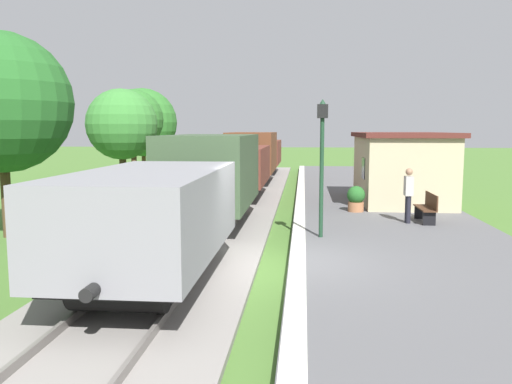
% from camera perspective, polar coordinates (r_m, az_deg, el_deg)
% --- Properties ---
extents(ground_plane, '(160.00, 160.00, 0.00)m').
position_cam_1_polar(ground_plane, '(11.72, 2.62, -8.71)').
color(ground_plane, '#47702D').
extents(platform_slab, '(6.00, 60.00, 0.25)m').
position_cam_1_polar(platform_slab, '(11.98, 18.26, -8.09)').
color(platform_slab, '#565659').
rests_on(platform_slab, ground).
extents(platform_edge_stripe, '(0.36, 60.00, 0.01)m').
position_cam_1_polar(platform_edge_stripe, '(11.64, 4.62, -7.54)').
color(platform_edge_stripe, silver).
rests_on(platform_edge_stripe, platform_slab).
extents(track_ballast, '(3.80, 60.00, 0.12)m').
position_cam_1_polar(track_ballast, '(12.04, -8.97, -8.06)').
color(track_ballast, gray).
rests_on(track_ballast, ground).
extents(rail_near, '(0.07, 60.00, 0.14)m').
position_cam_1_polar(rail_near, '(11.86, -5.58, -7.60)').
color(rail_near, slate).
rests_on(rail_near, track_ballast).
extents(rail_far, '(0.07, 60.00, 0.14)m').
position_cam_1_polar(rail_far, '(12.20, -12.29, -7.30)').
color(rail_far, slate).
rests_on(rail_far, track_ballast).
extents(freight_train, '(2.50, 32.60, 2.72)m').
position_cam_1_polar(freight_train, '(23.02, -2.02, 2.87)').
color(freight_train, gray).
rests_on(freight_train, rail_near).
extents(station_hut, '(3.50, 5.80, 2.78)m').
position_cam_1_polar(station_hut, '(21.48, 15.70, 2.66)').
color(station_hut, tan).
rests_on(station_hut, platform_slab).
extents(bench_near_hut, '(0.42, 1.50, 0.91)m').
position_cam_1_polar(bench_near_hut, '(17.12, 18.36, -1.60)').
color(bench_near_hut, '#422819').
rests_on(bench_near_hut, platform_slab).
extents(bench_down_platform, '(0.42, 1.50, 0.91)m').
position_cam_1_polar(bench_down_platform, '(26.79, 13.59, 1.52)').
color(bench_down_platform, '#422819').
rests_on(bench_down_platform, platform_slab).
extents(person_waiting, '(0.24, 0.38, 1.71)m').
position_cam_1_polar(person_waiting, '(16.74, 16.45, -0.12)').
color(person_waiting, black).
rests_on(person_waiting, platform_slab).
extents(potted_planter, '(0.64, 0.64, 0.92)m').
position_cam_1_polar(potted_planter, '(18.68, 10.96, -0.68)').
color(potted_planter, '#9E6642').
rests_on(potted_planter, platform_slab).
extents(lamp_post_near, '(0.28, 0.28, 3.70)m').
position_cam_1_polar(lamp_post_near, '(13.89, 7.30, 5.41)').
color(lamp_post_near, '#193823').
rests_on(lamp_post_near, platform_slab).
extents(tree_trackside_mid, '(4.03, 4.03, 5.93)m').
position_cam_1_polar(tree_trackside_mid, '(16.68, -26.32, 8.79)').
color(tree_trackside_mid, '#4C3823').
rests_on(tree_trackside_mid, ground).
extents(tree_trackside_far, '(2.87, 2.87, 4.79)m').
position_cam_1_polar(tree_trackside_far, '(21.83, -14.60, 7.20)').
color(tree_trackside_far, '#4C3823').
rests_on(tree_trackside_far, ground).
extents(tree_field_left, '(3.13, 3.13, 5.22)m').
position_cam_1_polar(tree_field_left, '(27.74, -13.42, 7.74)').
color(tree_field_left, '#4C3823').
rests_on(tree_field_left, ground).
extents(tree_field_distant, '(4.59, 4.59, 5.91)m').
position_cam_1_polar(tree_field_distant, '(36.07, -12.37, 7.49)').
color(tree_field_distant, '#4C3823').
rests_on(tree_field_distant, ground).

